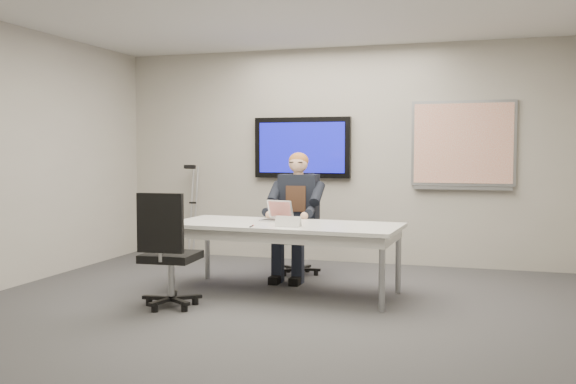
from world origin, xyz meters
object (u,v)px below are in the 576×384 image
(office_chair_far, at_px, (300,249))
(seated_person, at_px, (294,228))
(conference_table, at_px, (285,231))
(office_chair_near, at_px, (169,272))
(laptop, at_px, (278,216))

(office_chair_far, xyz_separation_m, seated_person, (0.00, -0.25, 0.29))
(conference_table, height_order, seated_person, seated_person)
(conference_table, distance_m, office_chair_far, 1.09)
(office_chair_far, bearing_deg, office_chair_near, -115.21)
(conference_table, height_order, laptop, laptop)
(conference_table, bearing_deg, office_chair_near, -129.86)
(conference_table, xyz_separation_m, office_chair_near, (-0.84, -0.91, -0.30))
(office_chair_near, xyz_separation_m, laptop, (0.70, 1.12, 0.44))
(office_chair_far, height_order, seated_person, seated_person)
(conference_table, relative_size, office_chair_far, 2.53)
(conference_table, xyz_separation_m, laptop, (-0.14, 0.22, 0.14))
(office_chair_far, bearing_deg, conference_table, -87.93)
(seated_person, bearing_deg, office_chair_far, 89.31)
(conference_table, distance_m, laptop, 0.29)
(office_chair_far, bearing_deg, seated_person, -94.22)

